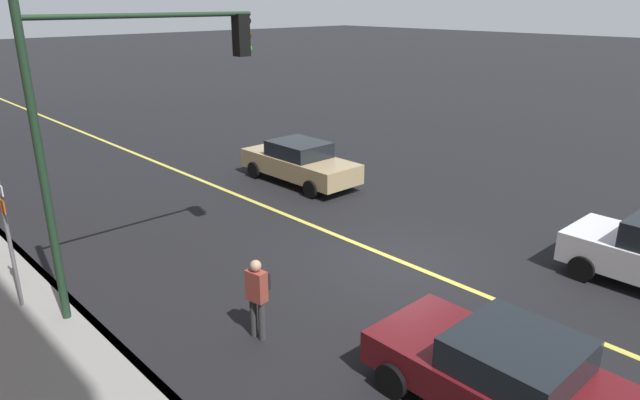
{
  "coord_description": "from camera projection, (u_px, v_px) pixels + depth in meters",
  "views": [
    {
      "loc": [
        -7.93,
        10.13,
        6.1
      ],
      "look_at": [
        0.49,
        2.23,
        2.02
      ],
      "focal_mm": 31.76,
      "sensor_mm": 36.0,
      "label": 1
    }
  ],
  "objects": [
    {
      "name": "car_tan",
      "position": [
        299.0,
        162.0,
        19.84
      ],
      "size": [
        4.61,
        1.88,
        1.48
      ],
      "color": "tan",
      "rests_on": "ground"
    },
    {
      "name": "curb_edge",
      "position": [
        146.0,
        375.0,
        9.64
      ],
      "size": [
        80.0,
        0.16,
        0.15
      ],
      "primitive_type": "cube",
      "color": "slate",
      "rests_on": "ground"
    },
    {
      "name": "ground",
      "position": [
        399.0,
        261.0,
        14.02
      ],
      "size": [
        200.0,
        200.0,
        0.0
      ],
      "primitive_type": "plane",
      "color": "black"
    },
    {
      "name": "car_maroon",
      "position": [
        506.0,
        374.0,
        8.64
      ],
      "size": [
        4.19,
        2.09,
        1.39
      ],
      "color": "#591116",
      "rests_on": "ground"
    },
    {
      "name": "street_sign_post",
      "position": [
        8.0,
        236.0,
        11.19
      ],
      "size": [
        0.6,
        0.08,
        2.9
      ],
      "color": "slate",
      "rests_on": "ground"
    },
    {
      "name": "lane_stripe_center",
      "position": [
        399.0,
        261.0,
        14.02
      ],
      "size": [
        80.0,
        0.16,
        0.01
      ],
      "primitive_type": "cube",
      "color": "#D8CC4C",
      "rests_on": "ground"
    },
    {
      "name": "traffic_light_mast",
      "position": [
        130.0,
        102.0,
        11.07
      ],
      "size": [
        0.28,
        4.88,
        6.13
      ],
      "color": "#1E3823",
      "rests_on": "ground"
    },
    {
      "name": "pedestrian_with_backpack",
      "position": [
        258.0,
        293.0,
        10.56
      ],
      "size": [
        0.42,
        0.41,
        1.62
      ],
      "color": "#383838",
      "rests_on": "ground"
    }
  ]
}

